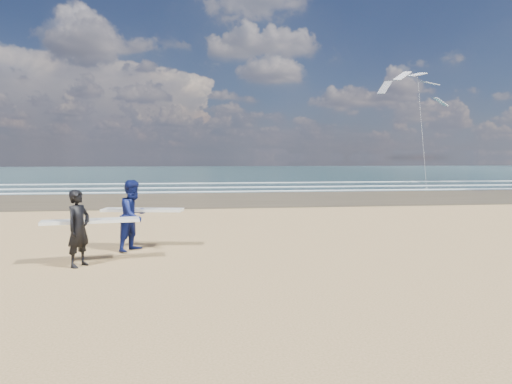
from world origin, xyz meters
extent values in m
cube|color=#483C26|center=(20.00, 18.00, 0.01)|extent=(220.00, 12.00, 0.01)
cube|color=#1B3A3C|center=(20.00, 72.00, 0.01)|extent=(220.00, 100.00, 0.02)
cube|color=white|center=(20.00, 22.80, 0.05)|extent=(220.00, 0.50, 0.05)
cube|color=white|center=(20.00, 27.50, 0.05)|extent=(220.00, 0.50, 0.05)
cube|color=white|center=(20.00, 34.00, 0.05)|extent=(220.00, 0.50, 0.05)
imported|color=black|center=(-1.13, 0.61, 0.88)|extent=(0.68, 0.77, 1.77)
cube|color=white|center=(-0.93, 0.96, 1.00)|extent=(2.26, 0.89, 0.07)
imported|color=#0E1751|center=(-0.12, 2.28, 0.95)|extent=(1.10, 1.17, 1.90)
cube|color=white|center=(0.08, 2.63, 1.06)|extent=(2.26, 0.90, 0.07)
cube|color=slate|center=(19.95, 24.07, 0.05)|extent=(0.12, 0.12, 0.10)
camera|label=1|loc=(1.50, -10.14, 2.49)|focal=32.00mm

